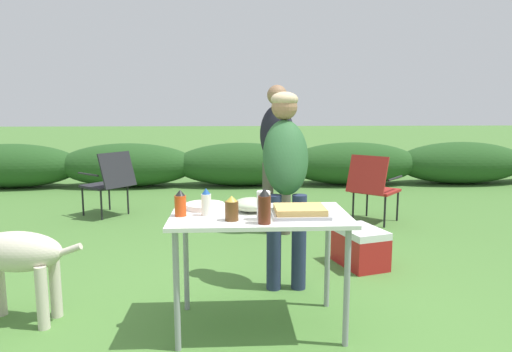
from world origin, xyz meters
name	(u,v)px	position (x,y,z in m)	size (l,w,h in m)	color
ground_plane	(260,326)	(0.00, 0.00, 0.00)	(60.00, 60.00, 0.00)	#477533
shrub_hedge	(242,164)	(0.00, 5.28, 0.38)	(14.40, 0.90, 0.76)	#234C1E
folding_table	(260,226)	(0.00, 0.00, 0.66)	(1.10, 0.64, 0.74)	silver
food_tray	(300,211)	(0.24, -0.06, 0.77)	(0.34, 0.29, 0.06)	#9E9EA3
plate_stack	(205,206)	(-0.35, 0.16, 0.76)	(0.26, 0.26, 0.03)	white
mixing_bowl	(252,205)	(-0.05, 0.08, 0.78)	(0.24, 0.24, 0.09)	#ADBC99
paper_cup_stack	(264,206)	(0.01, -0.15, 0.83)	(0.08, 0.08, 0.17)	white
mayo_bottle	(206,202)	(-0.33, -0.02, 0.82)	(0.06, 0.06, 0.17)	silver
bbq_sauce_bottle	(264,207)	(0.01, -0.24, 0.84)	(0.07, 0.07, 0.21)	#562314
beer_bottle	(232,209)	(-0.17, -0.16, 0.81)	(0.08, 0.08, 0.15)	brown
hot_sauce_bottle	(180,204)	(-0.48, -0.03, 0.82)	(0.07, 0.07, 0.16)	#CC4214
standing_person_in_dark_puffer	(286,166)	(0.24, 0.70, 0.94)	(0.35, 0.46, 1.51)	#232D4C
standing_person_in_gray_fleece	(277,146)	(0.32, 2.19, 0.97)	(0.48, 0.45, 1.63)	#4C473D
dog	(9,255)	(-1.61, 0.15, 0.45)	(0.94, 0.33, 0.67)	beige
camp_chair_green_behind_table	(373,185)	(1.51, 2.53, 0.47)	(0.73, 0.75, 0.83)	maroon
camp_chair_near_hedge	(110,180)	(-1.73, 3.07, 0.47)	(0.75, 0.73, 0.83)	#232328
cooler_box	(360,247)	(0.96, 1.08, 0.17)	(0.44, 0.55, 0.34)	#B21E1E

